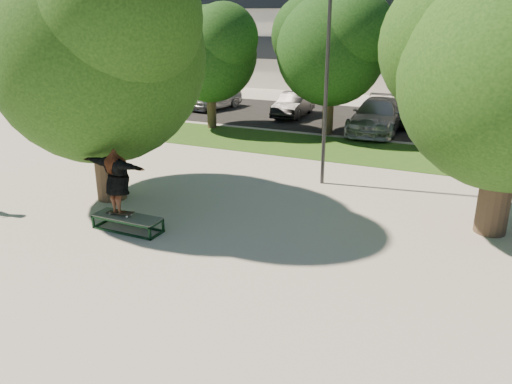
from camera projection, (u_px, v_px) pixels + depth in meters
The scene contains 14 objects.
ground at pixel (221, 235), 12.28m from camera, with size 120.00×120.00×0.00m, color #A39D96.
grass_strip at pixel (356, 151), 20.02m from camera, with size 30.00×4.00×0.02m, color #1F4614.
asphalt_strip at pixel (368, 121), 25.98m from camera, with size 40.00×8.00×0.01m, color black.
tree_left at pixel (97, 43), 13.46m from camera, with size 6.96×5.95×7.12m.
bg_tree_left at pixel (209, 48), 23.14m from camera, with size 5.28×4.51×5.77m.
bg_tree_mid at pixel (330, 43), 21.73m from camera, with size 5.76×4.92×6.24m.
bg_tree_right at pixel (463, 61), 19.28m from camera, with size 5.04×4.31×5.43m.
lamppost at pixel (326, 84), 15.13m from camera, with size 0.25×0.15×6.11m.
grind_box at pixel (128, 223), 12.52m from camera, with size 1.80×0.60×0.38m.
skater_rig at pixel (117, 181), 12.24m from camera, with size 2.07×0.77×1.72m.
car_silver_a at pixel (215, 98), 29.14m from camera, with size 1.52×3.78×1.29m, color #A6A6AA.
car_dark at pixel (294, 105), 26.91m from camera, with size 1.35×3.88×1.28m, color black.
car_grey at pixel (421, 109), 25.18m from camera, with size 2.42×5.25×1.46m, color #56565B.
car_silver_b at pixel (378, 116), 23.21m from camera, with size 2.12×5.22×1.51m, color #A3A4A7.
Camera 1 is at (5.52, -9.83, 5.06)m, focal length 35.00 mm.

